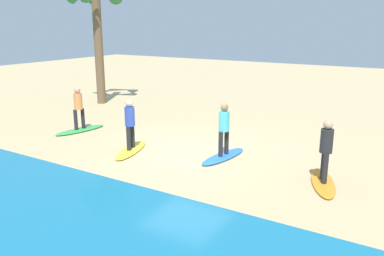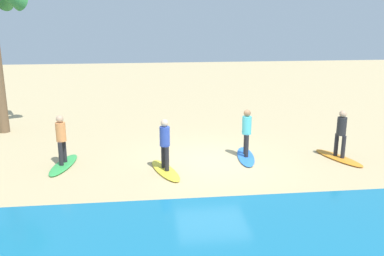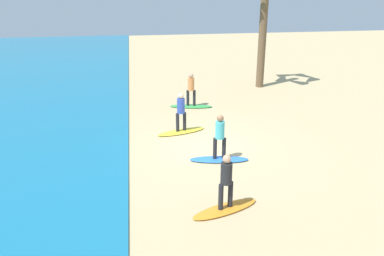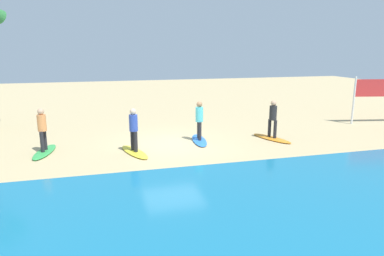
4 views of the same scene
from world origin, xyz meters
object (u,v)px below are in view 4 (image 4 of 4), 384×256
Objects in this scene: surfboard_blue at (199,140)px; surfer_blue at (199,118)px; surfboard_green at (45,152)px; surfer_yellow at (134,127)px; surfboard_yellow at (135,152)px; surfer_orange at (273,116)px; surfboard_orange at (272,138)px; surfer_green at (42,127)px.

surfer_blue reaches higher than surfboard_blue.
surfer_yellow is at bearing 85.40° from surfboard_green.
surfboard_blue is 1.00× the size of surfboard_green.
surfboard_yellow is 3.45m from surfboard_green.
surfer_yellow is (-0.00, 0.00, 0.99)m from surfboard_yellow.
surfboard_yellow is at bearing -63.00° from surfboard_blue.
surfer_orange is 6.16m from surfboard_yellow.
surfboard_blue is 6.20m from surfboard_green.
surfboard_yellow is at bearing -105.86° from surfboard_orange.
surfer_yellow is (2.88, 1.02, 0.99)m from surfboard_blue.
surfer_green reaches higher than surfboard_blue.
surfboard_orange is 0.99m from surfer_orange.
surfer_yellow is at bearing -63.00° from surfboard_blue.
surfer_orange is 6.08m from surfer_yellow.
surfer_blue is at bearing 101.68° from surfboard_green.
surfboard_orange is 6.08m from surfboard_yellow.
surfer_orange is 3.37m from surfboard_blue.
surfer_blue is (0.00, 0.00, 0.99)m from surfboard_blue.
surfboard_green is 0.99m from surfer_green.
surfer_blue and surfer_yellow have the same top height.
surfer_green is (0.00, -0.00, 0.99)m from surfboard_green.
surfer_orange reaches higher than surfboard_orange.
surfboard_green is (9.39, -0.39, 0.00)m from surfboard_orange.
surfboard_orange and surfboard_yellow have the same top height.
surfer_blue is at bearing 7.48° from surfboard_blue.
surfer_yellow is (6.06, 0.52, 0.99)m from surfboard_orange.
surfer_orange is 0.78× the size of surfboard_green.
surfboard_yellow is at bearing 85.40° from surfboard_green.
surfer_yellow reaches higher than surfboard_yellow.
surfboard_green is at bearing 90.00° from surfer_green.
surfboard_green is (6.20, 0.12, 0.00)m from surfboard_blue.
surfer_orange is 1.00× the size of surfer_green.
surfer_blue is 6.20m from surfer_green.
surfer_yellow and surfer_green have the same top height.
surfboard_yellow and surfboard_green have the same top height.
surfer_orange is at bearing -175.13° from surfer_yellow.
surfer_green is at bearing -15.21° from surfer_yellow.
surfboard_orange is at bearing 177.63° from surfer_green.
surfer_blue is (3.18, -0.50, 0.99)m from surfboard_orange.
surfer_orange is 1.00× the size of surfer_yellow.
surfboard_yellow is at bearing 164.79° from surfer_green.
surfboard_orange is 1.00× the size of surfboard_yellow.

